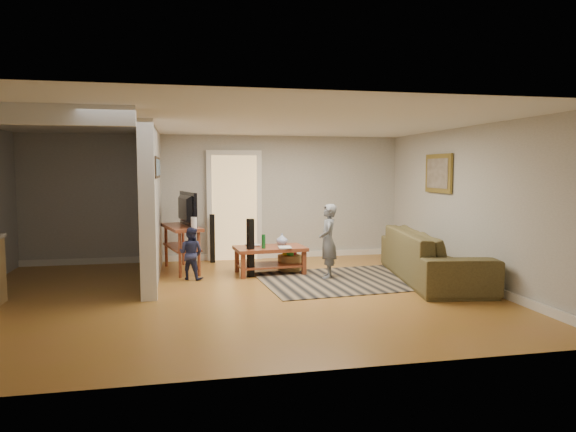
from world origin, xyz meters
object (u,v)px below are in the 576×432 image
at_px(toddler, 191,279).
at_px(tv_console, 182,230).
at_px(coffee_table, 271,253).
at_px(child, 328,278).
at_px(speaker_right, 212,238).
at_px(toy_basket, 290,262).
at_px(sofa, 432,280).
at_px(speaker_left, 251,248).

bearing_deg(toddler, tv_console, -51.73).
height_order(coffee_table, child, coffee_table).
relative_size(tv_console, child, 1.11).
height_order(speaker_right, toy_basket, speaker_right).
xyz_separation_m(tv_console, speaker_right, (0.57, 0.75, -0.27)).
bearing_deg(sofa, child, 81.23).
bearing_deg(coffee_table, toy_basket, 25.17).
bearing_deg(speaker_right, coffee_table, -54.75).
bearing_deg(toy_basket, tv_console, 169.20).
distance_m(sofa, coffee_table, 2.77).
bearing_deg(tv_console, speaker_right, 39.39).
xyz_separation_m(toy_basket, toddler, (-1.75, -0.39, -0.16)).
distance_m(sofa, speaker_left, 3.07).
bearing_deg(speaker_right, speaker_left, -70.57).
bearing_deg(toy_basket, sofa, -30.71).
xyz_separation_m(sofa, speaker_left, (-2.90, 0.88, 0.50)).
xyz_separation_m(speaker_left, toddler, (-0.99, -0.00, -0.50)).
distance_m(speaker_right, toddler, 1.63).
bearing_deg(toy_basket, speaker_left, -152.83).
bearing_deg(coffee_table, speaker_right, 126.13).
height_order(sofa, tv_console, tv_console).
height_order(coffee_table, speaker_left, speaker_left).
bearing_deg(coffee_table, sofa, -23.51).
relative_size(sofa, tv_console, 2.03).
distance_m(speaker_left, speaker_right, 1.60).
distance_m(speaker_left, toddler, 1.11).
xyz_separation_m(speaker_left, speaker_right, (-0.56, 1.50, -0.02)).
bearing_deg(tv_console, toddler, -93.14).
height_order(speaker_left, toddler, speaker_left).
bearing_deg(speaker_left, tv_console, 122.64).
height_order(tv_console, toddler, tv_console).
bearing_deg(coffee_table, speaker_left, -150.95).
bearing_deg(toy_basket, speaker_right, 139.84).
xyz_separation_m(sofa, toy_basket, (-2.14, 1.27, 0.16)).
bearing_deg(child, coffee_table, -106.48).
relative_size(speaker_left, toy_basket, 2.29).
height_order(toy_basket, toddler, toddler).
distance_m(speaker_right, child, 2.63).
xyz_separation_m(tv_console, child, (2.39, -1.09, -0.74)).
relative_size(sofa, coffee_table, 2.21).
height_order(tv_console, speaker_left, tv_console).
bearing_deg(speaker_right, child, -46.33).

